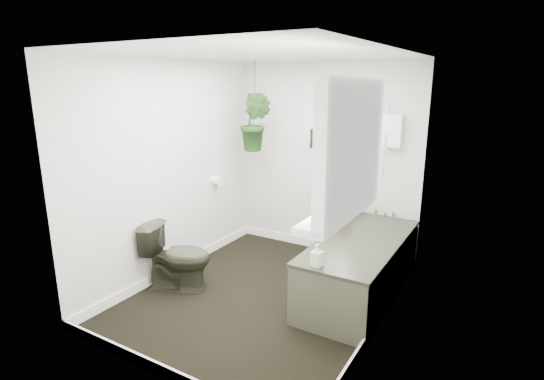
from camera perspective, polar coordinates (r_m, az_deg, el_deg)
The scene contains 22 objects.
floor at distance 4.35m, azimuth -1.04°, elevation -14.09°, with size 2.30×2.80×0.02m, color black.
ceiling at distance 3.83m, azimuth -1.20°, elevation 18.08°, with size 2.30×2.80×0.02m, color white.
wall_back at distance 5.15m, azimuth 7.16°, elevation 4.10°, with size 2.30×0.02×2.30m, color white.
wall_front at distance 2.87m, azimuth -16.09°, elevation -4.79°, with size 2.30×0.02×2.30m, color white.
wall_left at distance 4.63m, azimuth -13.44°, elevation 2.63°, with size 0.02×2.80×2.30m, color white.
wall_right at distance 3.48m, azimuth 15.37°, elevation -1.38°, with size 0.02×2.80×2.30m, color white.
skirting at distance 4.32m, azimuth -1.04°, elevation -13.39°, with size 2.30×2.80×0.10m, color white.
bathtub at distance 4.32m, azimuth 11.76°, elevation -10.16°, with size 0.72×1.72×0.58m, color #27281C, non-canonical shape.
bath_screen at distance 4.58m, azimuth 10.50°, elevation 4.31°, with size 0.04×0.72×1.40m, color silver, non-canonical shape.
shower_box at distance 4.77m, azimuth 15.88°, elevation 7.69°, with size 0.20×0.10×0.35m, color white.
oval_mirror at distance 4.98m, azimuth 9.64°, elevation 7.72°, with size 0.46×0.03×0.62m, color beige.
wall_sconce at distance 5.14m, azimuth 5.36°, elevation 6.94°, with size 0.04×0.04×0.22m, color black.
toilet_roll_holder at distance 5.16m, azimuth -7.43°, elevation 1.26°, with size 0.11×0.11×0.11m, color white.
window_recess at distance 2.74m, azimuth 10.68°, elevation 5.41°, with size 0.08×1.00×0.90m, color white.
window_sill at distance 2.86m, azimuth 8.98°, elevation -2.79°, with size 0.18×1.00×0.04m, color white.
window_blinds at distance 2.76m, azimuth 9.80°, elevation 5.50°, with size 0.01×0.86×0.76m, color white.
toilet at distance 4.45m, azimuth -12.60°, elevation -8.67°, with size 0.39×0.68×0.69m, color #27281C.
pedestal_sink at distance 4.99m, azimuth 8.05°, elevation -5.04°, with size 0.48×0.41×0.83m, color #27281C, non-canonical shape.
sill_plant at distance 2.81m, azimuth 8.46°, elevation 0.09°, with size 0.23×0.20×0.26m, color black.
hanging_plant at distance 5.02m, azimuth -2.26°, elevation 9.03°, with size 0.37×0.30×0.67m, color black.
soap_bottle at distance 3.55m, azimuth 6.08°, elevation -8.71°, with size 0.09×0.09×0.19m, color black.
hanging_pot at distance 5.00m, azimuth -2.29°, elevation 12.18°, with size 0.16×0.16×0.12m, color black.
Camera 1 is at (2.01, -3.25, 2.07)m, focal length 28.00 mm.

